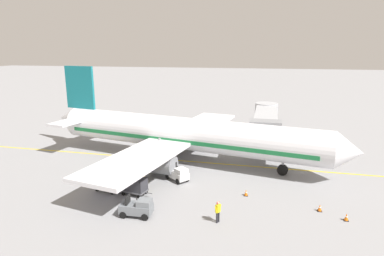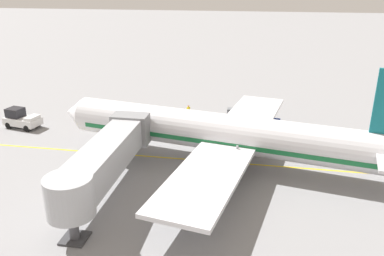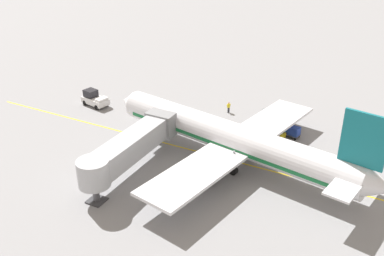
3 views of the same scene
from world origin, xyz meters
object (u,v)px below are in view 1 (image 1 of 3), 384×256
(jet_bridge, at_px, (266,121))
(baggage_tug_spare, at_px, (132,181))
(baggage_tug_lead, at_px, (137,208))
(baggage_cart_front, at_px, (134,185))
(baggage_tug_trailing, at_px, (178,174))
(safety_cone_wing_tip, at_px, (320,208))
(ground_crew_wing_walker, at_px, (218,211))
(baggage_cart_second_in_train, at_px, (108,181))
(safety_cone_nose_right, at_px, (246,193))
(parked_airliner, at_px, (182,134))
(safety_cone_nose_left, at_px, (346,217))

(jet_bridge, height_order, baggage_tug_spare, jet_bridge)
(baggage_tug_lead, distance_m, baggage_cart_front, 3.97)
(baggage_tug_lead, height_order, baggage_tug_trailing, same)
(baggage_tug_trailing, height_order, safety_cone_wing_tip, baggage_tug_trailing)
(baggage_tug_lead, bearing_deg, baggage_cart_front, -153.82)
(ground_crew_wing_walker, bearing_deg, baggage_cart_front, -111.05)
(ground_crew_wing_walker, xyz_separation_m, safety_cone_wing_tip, (-3.58, 7.73, -0.66))
(jet_bridge, relative_size, baggage_cart_second_in_train, 5.26)
(jet_bridge, distance_m, baggage_tug_spare, 20.58)
(baggage_tug_spare, xyz_separation_m, safety_cone_nose_right, (-0.69, 10.54, -0.42))
(parked_airliner, xyz_separation_m, baggage_tug_spare, (8.66, -2.60, -2.47))
(parked_airliner, height_order, ground_crew_wing_walker, parked_airliner)
(parked_airliner, height_order, safety_cone_nose_left, parked_airliner)
(safety_cone_nose_right, height_order, safety_cone_wing_tip, same)
(baggage_tug_trailing, xyz_separation_m, baggage_cart_front, (4.02, -2.89, 0.24))
(parked_airliner, height_order, safety_cone_wing_tip, parked_airliner)
(baggage_cart_second_in_train, relative_size, safety_cone_nose_right, 5.04)
(baggage_tug_trailing, bearing_deg, ground_crew_wing_walker, 35.73)
(baggage_cart_front, bearing_deg, ground_crew_wing_walker, 68.95)
(baggage_cart_second_in_train, bearing_deg, baggage_cart_front, 84.31)
(baggage_tug_lead, distance_m, baggage_cart_second_in_train, 5.88)
(parked_airliner, relative_size, ground_crew_wing_walker, 22.00)
(parked_airliner, distance_m, baggage_tug_lead, 13.79)
(baggage_tug_trailing, distance_m, baggage_cart_front, 4.95)
(ground_crew_wing_walker, bearing_deg, jet_bridge, 171.60)
(baggage_cart_front, bearing_deg, jet_bridge, 148.25)
(baggage_tug_spare, xyz_separation_m, baggage_cart_front, (1.35, 0.80, 0.24))
(safety_cone_wing_tip, bearing_deg, baggage_tug_trailing, -105.31)
(baggage_cart_front, bearing_deg, baggage_cart_second_in_train, -95.69)
(parked_airliner, relative_size, baggage_tug_lead, 14.62)
(baggage_tug_spare, height_order, safety_cone_nose_left, baggage_tug_spare)
(baggage_tug_lead, relative_size, ground_crew_wing_walker, 1.51)
(baggage_tug_trailing, relative_size, baggage_cart_second_in_train, 0.91)
(parked_airliner, height_order, safety_cone_nose_right, parked_airliner)
(jet_bridge, xyz_separation_m, safety_cone_nose_right, (15.88, -1.35, -3.17))
(jet_bridge, relative_size, baggage_tug_lead, 6.16)
(baggage_tug_spare, bearing_deg, baggage_tug_trailing, 125.93)
(baggage_cart_front, bearing_deg, safety_cone_nose_left, 88.01)
(jet_bridge, xyz_separation_m, baggage_tug_spare, (16.57, -11.89, -2.74))
(jet_bridge, bearing_deg, baggage_tug_trailing, -30.55)
(safety_cone_nose_right, relative_size, safety_cone_wing_tip, 1.00)
(safety_cone_wing_tip, bearing_deg, ground_crew_wing_walker, -65.12)
(parked_airliner, bearing_deg, safety_cone_nose_left, 55.88)
(baggage_tug_lead, bearing_deg, ground_crew_wing_walker, 94.41)
(baggage_cart_front, relative_size, baggage_cart_second_in_train, 1.00)
(safety_cone_wing_tip, bearing_deg, jet_bridge, -165.13)
(baggage_tug_trailing, relative_size, safety_cone_nose_left, 4.59)
(baggage_tug_spare, distance_m, safety_cone_nose_right, 10.57)
(baggage_tug_trailing, relative_size, ground_crew_wing_walker, 1.60)
(parked_airliner, distance_m, ground_crew_wing_walker, 14.65)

